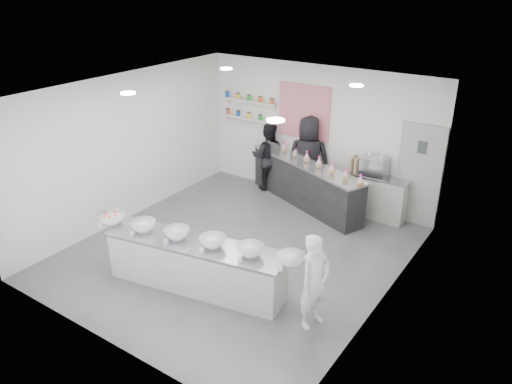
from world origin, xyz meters
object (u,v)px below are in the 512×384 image
(prep_counter, at_px, (196,265))
(espresso_machine, at_px, (375,167))
(staff_left, at_px, (268,157))
(espresso_ledge, at_px, (376,197))
(back_bar, at_px, (306,183))
(staff_right, at_px, (308,159))
(woman_prep, at_px, (315,282))

(prep_counter, bearing_deg, espresso_machine, 61.17)
(staff_left, bearing_deg, espresso_machine, 155.48)
(espresso_ledge, relative_size, espresso_machine, 2.36)
(back_bar, bearing_deg, staff_right, 133.03)
(espresso_ledge, distance_m, staff_right, 1.71)
(back_bar, bearing_deg, staff_left, -170.69)
(woman_prep, xyz_separation_m, staff_right, (-2.20, 3.80, 0.24))
(back_bar, xyz_separation_m, espresso_ledge, (1.54, 0.26, -0.04))
(prep_counter, bearing_deg, woman_prep, -3.56)
(espresso_machine, relative_size, staff_right, 0.27)
(staff_left, distance_m, staff_right, 1.07)
(woman_prep, bearing_deg, espresso_ledge, 23.11)
(woman_prep, distance_m, staff_right, 4.40)
(staff_right, bearing_deg, espresso_machine, 158.36)
(espresso_ledge, distance_m, staff_left, 2.71)
(staff_left, relative_size, staff_right, 0.83)
(espresso_machine, bearing_deg, back_bar, -169.66)
(prep_counter, height_order, back_bar, back_bar)
(prep_counter, bearing_deg, back_bar, 80.80)
(espresso_machine, xyz_separation_m, staff_right, (-1.53, -0.01, -0.15))
(prep_counter, relative_size, staff_left, 1.91)
(back_bar, height_order, espresso_ledge, back_bar)
(espresso_ledge, bearing_deg, woman_prep, -81.52)
(back_bar, distance_m, woman_prep, 4.13)
(back_bar, relative_size, woman_prep, 2.18)
(prep_counter, height_order, staff_left, staff_left)
(back_bar, bearing_deg, prep_counter, -67.23)
(woman_prep, bearing_deg, prep_counter, 111.49)
(back_bar, height_order, staff_left, staff_left)
(staff_right, bearing_deg, espresso_ledge, 158.33)
(espresso_ledge, bearing_deg, staff_right, -179.62)
(woman_prep, relative_size, staff_right, 0.76)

